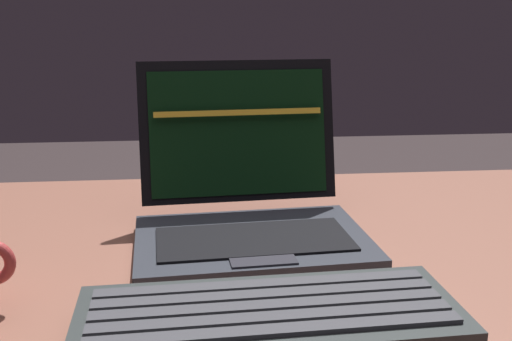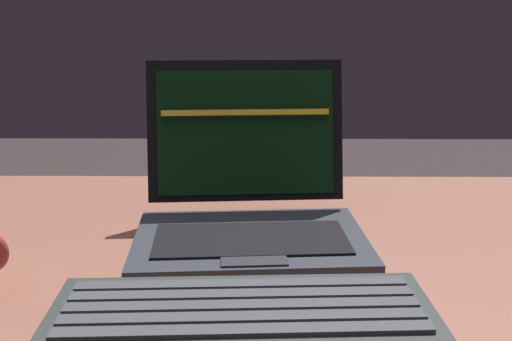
% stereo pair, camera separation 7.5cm
% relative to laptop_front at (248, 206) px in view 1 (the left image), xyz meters
% --- Properties ---
extents(desk, '(1.42, 0.70, 0.71)m').
position_rel_laptop_front_xyz_m(desk, '(0.05, -0.05, -0.15)').
color(desk, brown).
rests_on(desk, ground).
extents(laptop_front, '(0.30, 0.27, 0.22)m').
position_rel_laptop_front_xyz_m(laptop_front, '(0.00, 0.00, 0.00)').
color(laptop_front, '#2B2E35').
rests_on(laptop_front, desk).
extents(external_keyboard, '(0.35, 0.15, 0.04)m').
position_rel_laptop_front_xyz_m(external_keyboard, '(-0.00, -0.25, -0.03)').
color(external_keyboard, '#292E2E').
rests_on(external_keyboard, desk).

